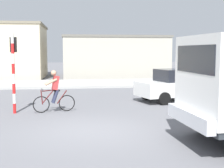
% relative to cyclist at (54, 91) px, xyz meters
% --- Properties ---
extents(ground_plane, '(120.00, 120.00, 0.00)m').
position_rel_cyclist_xyz_m(ground_plane, '(1.27, -3.19, -0.86)').
color(ground_plane, slate).
extents(sidewalk_far, '(80.00, 5.00, 0.16)m').
position_rel_cyclist_xyz_m(sidewalk_far, '(1.27, 10.43, -0.78)').
color(sidewalk_far, '#ADADA8').
rests_on(sidewalk_far, ground).
extents(cyclist, '(1.70, 0.57, 1.72)m').
position_rel_cyclist_xyz_m(cyclist, '(0.00, 0.00, 0.00)').
color(cyclist, black).
rests_on(cyclist, ground).
extents(traffic_light_pole, '(0.24, 0.43, 3.20)m').
position_rel_cyclist_xyz_m(traffic_light_pole, '(-1.59, 0.00, 1.20)').
color(traffic_light_pole, red).
rests_on(traffic_light_pole, ground).
extents(car_red_near, '(4.31, 2.73, 1.60)m').
position_rel_cyclist_xyz_m(car_red_near, '(5.98, 2.20, -0.05)').
color(car_red_near, white).
rests_on(car_red_near, ground).
extents(building_mid_block, '(9.91, 6.42, 3.93)m').
position_rel_cyclist_xyz_m(building_mid_block, '(4.84, 17.48, 1.10)').
color(building_mid_block, '#B2AD9E').
rests_on(building_mid_block, ground).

